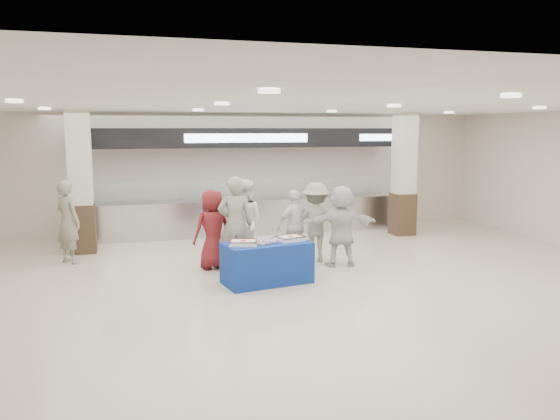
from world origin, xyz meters
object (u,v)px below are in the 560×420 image
object	(u,v)px
cupcake_tray	(265,241)
civilian_white	(341,226)
soldier_a	(235,224)
soldier_b	(316,222)
display_table	(267,263)
chef_short	(295,226)
sheet_cake_left	(243,242)
chef_tall	(243,222)
civilian_maroon	(213,229)
soldier_bg	(68,222)
sheet_cake_right	(290,238)

from	to	relation	value
cupcake_tray	civilian_white	xyz separation A→B (m)	(1.80, 0.84, 0.05)
soldier_a	soldier_b	size ratio (longest dim) A/B	1.12
display_table	chef_short	size ratio (longest dim) A/B	1.01
display_table	soldier_b	distance (m)	2.01
sheet_cake_left	chef_tall	world-z (taller)	chef_tall
cupcake_tray	soldier_a	bearing A→B (deg)	110.77
display_table	soldier_a	distance (m)	1.18
soldier_b	chef_short	bearing A→B (deg)	13.82
sheet_cake_left	soldier_b	xyz separation A→B (m)	(1.86, 1.45, 0.04)
cupcake_tray	civilian_white	distance (m)	1.99
chef_tall	chef_short	bearing A→B (deg)	-160.80
sheet_cake_left	soldier_b	bearing A→B (deg)	37.98
civilian_maroon	soldier_b	world-z (taller)	soldier_b
display_table	chef_tall	bearing A→B (deg)	85.02
cupcake_tray	chef_tall	size ratio (longest dim) A/B	0.29
display_table	soldier_bg	world-z (taller)	soldier_bg
sheet_cake_left	soldier_a	xyz separation A→B (m)	(0.06, 1.05, 0.14)
sheet_cake_left	civilian_maroon	bearing A→B (deg)	103.08
cupcake_tray	chef_short	distance (m)	1.72
sheet_cake_right	civilian_white	world-z (taller)	civilian_white
cupcake_tray	chef_short	xyz separation A→B (m)	(1.00, 1.40, -0.02)
sheet_cake_left	civilian_white	size ratio (longest dim) A/B	0.33
display_table	soldier_a	bearing A→B (deg)	102.34
soldier_a	chef_short	xyz separation A→B (m)	(1.36, 0.45, -0.17)
soldier_a	chef_tall	world-z (taller)	soldier_a
display_table	sheet_cake_right	world-z (taller)	sheet_cake_right
display_table	sheet_cake_right	size ratio (longest dim) A/B	2.77
display_table	sheet_cake_left	distance (m)	0.63
soldier_b	sheet_cake_left	bearing A→B (deg)	57.71
sheet_cake_left	sheet_cake_right	xyz separation A→B (m)	(0.91, 0.15, -0.00)
civilian_maroon	sheet_cake_left	bearing A→B (deg)	86.14
sheet_cake_left	civilian_maroon	distance (m)	1.46
soldier_a	civilian_white	world-z (taller)	soldier_a
soldier_b	civilian_white	bearing A→B (deg)	144.73
chef_short	civilian_white	size ratio (longest dim) A/B	0.92
chef_short	civilian_white	xyz separation A→B (m)	(0.81, -0.57, 0.07)
sheet_cake_left	chef_tall	xyz separation A→B (m)	(0.32, 1.59, 0.08)
display_table	cupcake_tray	xyz separation A→B (m)	(-0.03, 0.00, 0.41)
cupcake_tray	civilian_white	world-z (taller)	civilian_white
chef_short	display_table	bearing A→B (deg)	36.80
sheet_cake_right	chef_short	bearing A→B (deg)	69.29
soldier_a	civilian_white	size ratio (longest dim) A/B	1.13
sheet_cake_left	soldier_a	world-z (taller)	soldier_a
sheet_cake_right	soldier_bg	xyz separation A→B (m)	(-4.07, 2.53, 0.07)
sheet_cake_left	sheet_cake_right	bearing A→B (deg)	9.65
display_table	cupcake_tray	bearing A→B (deg)	164.10
cupcake_tray	chef_short	bearing A→B (deg)	54.62
sheet_cake_right	soldier_a	bearing A→B (deg)	133.44
sheet_cake_right	chef_short	distance (m)	1.44
soldier_b	display_table	bearing A→B (deg)	63.68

